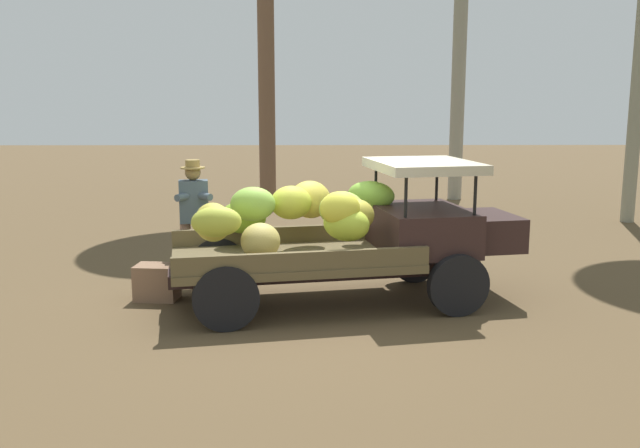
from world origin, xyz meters
name	(u,v)px	position (x,y,z in m)	size (l,w,h in m)	color
ground_plane	(325,305)	(0.00, 0.00, 0.00)	(60.00, 60.00, 0.00)	brown
truck	(356,232)	(0.40, 0.14, 0.93)	(4.63, 2.41, 1.82)	#301E1D
farmer	(194,214)	(-1.83, 1.06, 1.01)	(0.52, 0.49, 1.77)	#836455
wooden_crate	(157,282)	(-2.21, 0.27, 0.23)	(0.54, 0.38, 0.46)	#86634A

